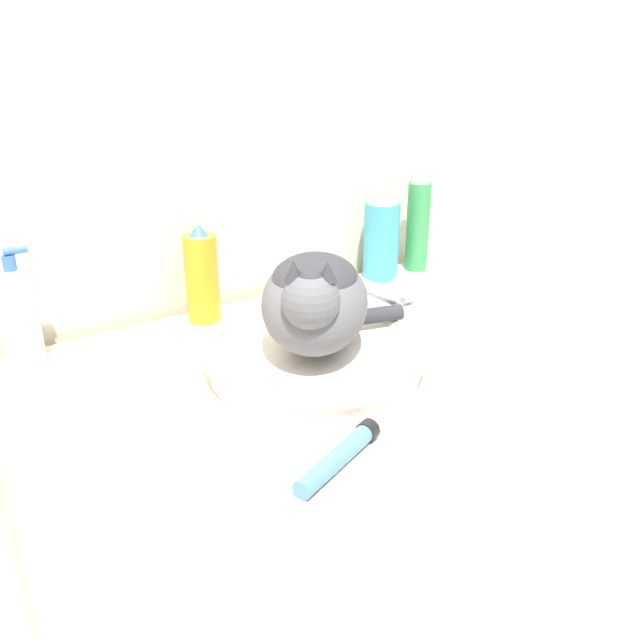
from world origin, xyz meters
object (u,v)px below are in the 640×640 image
Objects in this scene: soap_pump_bottle at (20,316)px; spray_bottle_trigger at (202,276)px; faucet at (397,299)px; shampoo_bottle_tall at (418,223)px; cat at (315,298)px; cream_tube at (339,456)px; mouthwash_bottle at (381,235)px.

soap_pump_bottle is 0.33m from spray_bottle_trigger.
soap_pump_bottle is 1.06× the size of spray_bottle_trigger.
shampoo_bottle_tall is (0.27, 0.26, 0.04)m from faucet.
cream_tube is (-0.12, -0.23, -0.12)m from cat.
spray_bottle_trigger is at bearing -53.71° from faucet.
soap_pump_bottle is 1.22× the size of cream_tube.
mouthwash_bottle is at bearing 47.48° from cream_tube.
cream_tube is at bearing 31.41° from faucet.
faucet is at bearing -44.65° from spray_bottle_trigger.
shampoo_bottle_tall is (0.54, 0.00, 0.02)m from spray_bottle_trigger.
mouthwash_bottle reaches higher than cream_tube.
mouthwash_bottle is (0.17, 0.26, 0.03)m from faucet.
cat is at bearing -147.96° from shampoo_bottle_tall.
soap_pump_bottle is at bearing 116.97° from cream_tube.
cat is 1.60× the size of mouthwash_bottle.
soap_pump_bottle is at bearing -91.05° from cat.
spray_bottle_trigger is 1.15× the size of cream_tube.
cream_tube is (-0.32, -0.27, -0.06)m from faucet.
mouthwash_bottle is at bearing 0.00° from spray_bottle_trigger.
faucet is at bearing 137.36° from cat.
faucet is at bearing -23.79° from soap_pump_bottle.
cat is 1.46× the size of shampoo_bottle_tall.
soap_pump_bottle reaches higher than faucet.
cream_tube is at bearing -63.03° from soap_pump_bottle.
cat is 0.49m from soap_pump_bottle.
soap_pump_bottle is at bearing 180.00° from mouthwash_bottle.
cat is 2.04× the size of faucet.
faucet is 0.79× the size of mouthwash_bottle.
shampoo_bottle_tall is (0.48, 0.30, -0.02)m from cat.
shampoo_bottle_tall is at bearing 0.00° from mouthwash_bottle.
mouthwash_bottle reaches higher than soap_pump_bottle.
shampoo_bottle_tall reaches higher than cream_tube.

